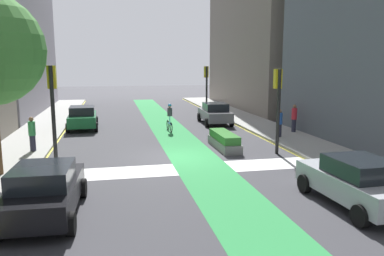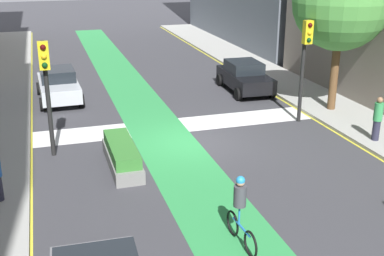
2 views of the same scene
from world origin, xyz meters
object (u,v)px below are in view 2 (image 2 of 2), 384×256
object	(u,v)px
traffic_signal_near_right	(46,77)
street_tree_near	(341,2)
car_black_left_near	(245,76)
median_planter	(122,155)
car_silver_right_near	(58,85)
traffic_signal_near_left	(305,52)
pedestrian_sidewalk_left_a	(378,118)
cyclist_in_lane	(241,210)

from	to	relation	value
traffic_signal_near_right	street_tree_near	size ratio (longest dim) A/B	0.61
car_black_left_near	median_planter	xyz separation A→B (m)	(7.75, 7.70, -0.40)
median_planter	car_silver_right_near	bearing A→B (deg)	-79.21
traffic_signal_near_left	pedestrian_sidewalk_left_a	distance (m)	4.03
traffic_signal_near_left	car_black_left_near	world-z (taller)	traffic_signal_near_left
traffic_signal_near_left	car_silver_right_near	world-z (taller)	traffic_signal_near_left
cyclist_in_lane	street_tree_near	distance (m)	12.71
median_planter	cyclist_in_lane	bearing A→B (deg)	110.10
pedestrian_sidewalk_left_a	car_silver_right_near	bearing A→B (deg)	-40.05
cyclist_in_lane	car_black_left_near	bearing A→B (deg)	-113.08
car_black_left_near	car_silver_right_near	xyz separation A→B (m)	(9.43, -1.11, 0.00)
cyclist_in_lane	street_tree_near	bearing A→B (deg)	-132.47
car_silver_right_near	cyclist_in_lane	distance (m)	14.93
traffic_signal_near_left	car_black_left_near	size ratio (longest dim) A/B	1.03
median_planter	traffic_signal_near_right	bearing A→B (deg)	-35.10
car_silver_right_near	median_planter	xyz separation A→B (m)	(-1.68, 8.80, -0.40)
pedestrian_sidewalk_left_a	car_black_left_near	bearing A→B (deg)	-77.16
cyclist_in_lane	pedestrian_sidewalk_left_a	bearing A→B (deg)	-147.18
car_black_left_near	cyclist_in_lane	size ratio (longest dim) A/B	2.30
car_black_left_near	pedestrian_sidewalk_left_a	bearing A→B (deg)	102.84
pedestrian_sidewalk_left_a	street_tree_near	distance (m)	5.62
traffic_signal_near_right	street_tree_near	distance (m)	12.73
traffic_signal_near_left	car_black_left_near	bearing A→B (deg)	-85.72
cyclist_in_lane	street_tree_near	xyz separation A→B (m)	(-8.15, -8.90, 3.97)
car_silver_right_near	traffic_signal_near_left	bearing A→B (deg)	146.84
street_tree_near	traffic_signal_near_right	bearing A→B (deg)	7.69
cyclist_in_lane	median_planter	bearing A→B (deg)	-69.90
median_planter	street_tree_near	bearing A→B (deg)	-162.33
traffic_signal_near_left	median_planter	xyz separation A→B (m)	(8.15, 2.38, -2.66)
car_silver_right_near	street_tree_near	world-z (taller)	street_tree_near
traffic_signal_near_right	pedestrian_sidewalk_left_a	xyz separation A→B (m)	(-11.92, 2.31, -1.91)
pedestrian_sidewalk_left_a	traffic_signal_near_right	bearing A→B (deg)	-10.99
cyclist_in_lane	pedestrian_sidewalk_left_a	size ratio (longest dim) A/B	1.08
traffic_signal_near_left	cyclist_in_lane	xyz separation A→B (m)	(6.09, 8.03, -2.09)
car_black_left_near	cyclist_in_lane	bearing A→B (deg)	66.92
traffic_signal_near_left	median_planter	bearing A→B (deg)	16.27
street_tree_near	car_black_left_near	bearing A→B (deg)	-60.95
car_silver_right_near	pedestrian_sidewalk_left_a	bearing A→B (deg)	139.95
car_black_left_near	street_tree_near	distance (m)	6.55
pedestrian_sidewalk_left_a	cyclist_in_lane	bearing A→B (deg)	32.82
street_tree_near	traffic_signal_near_left	bearing A→B (deg)	22.96
pedestrian_sidewalk_left_a	median_planter	bearing A→B (deg)	-4.38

